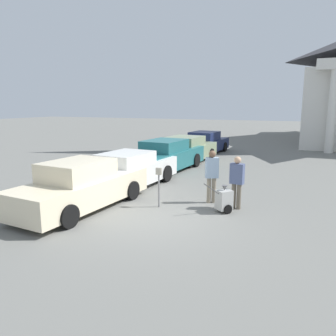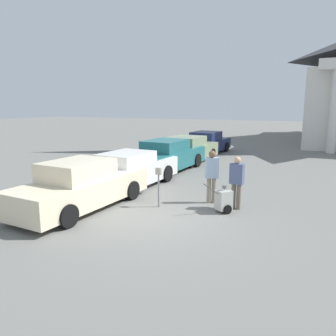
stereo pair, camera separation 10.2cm
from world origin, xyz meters
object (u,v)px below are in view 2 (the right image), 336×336
at_px(parked_car_cream, 82,186).
at_px(equipment_cart, 224,200).
at_px(parked_car_teal, 167,156).
at_px(person_worker, 212,173).
at_px(parked_car_sage, 187,150).
at_px(parked_car_navy, 207,144).
at_px(parked_car_white, 129,171).
at_px(parking_meter, 159,180).
at_px(person_supervisor, 237,180).

distance_m(parked_car_cream, equipment_cart, 4.47).
relative_size(parked_car_teal, person_worker, 3.05).
height_order(parked_car_sage, parked_car_navy, parked_car_sage).
xyz_separation_m(parked_car_teal, equipment_cart, (4.21, -5.05, -0.34)).
height_order(parked_car_teal, parked_car_sage, parked_car_teal).
relative_size(parked_car_white, parking_meter, 3.95).
bearing_deg(person_worker, equipment_cart, 100.25).
relative_size(parked_car_teal, parked_car_navy, 1.11).
xyz_separation_m(parking_meter, person_supervisor, (2.30, 0.84, 0.05)).
bearing_deg(parking_meter, parked_car_teal, 111.92).
height_order(parked_car_teal, equipment_cart, parked_car_teal).
bearing_deg(person_supervisor, equipment_cart, 69.14).
bearing_deg(equipment_cart, parked_car_cream, -122.88).
height_order(parking_meter, equipment_cart, parking_meter).
relative_size(parked_car_teal, equipment_cart, 5.41).
distance_m(person_worker, equipment_cart, 1.19).
relative_size(parked_car_white, parked_car_sage, 1.02).
relative_size(parked_car_navy, parking_meter, 3.78).
relative_size(parked_car_teal, parking_meter, 4.19).
xyz_separation_m(parked_car_cream, parked_car_sage, (0.00, 9.25, -0.02)).
xyz_separation_m(parked_car_teal, parking_meter, (2.18, -5.41, 0.18)).
xyz_separation_m(parked_car_white, equipment_cart, (4.21, -1.43, -0.29)).
bearing_deg(parked_car_sage, parked_car_teal, -86.10).
relative_size(parked_car_sage, parking_meter, 3.88).
height_order(parked_car_teal, parking_meter, parked_car_teal).
xyz_separation_m(parked_car_sage, parked_car_navy, (-0.00, 3.63, -0.02)).
relative_size(parking_meter, equipment_cart, 1.29).
bearing_deg(person_worker, parked_car_white, -38.88).
bearing_deg(person_supervisor, parking_meter, 27.98).
height_order(parked_car_white, parked_car_teal, parked_car_teal).
bearing_deg(equipment_cart, person_supervisor, 99.34).
bearing_deg(person_supervisor, parked_car_sage, -50.61).
bearing_deg(parking_meter, equipment_cart, 9.95).
distance_m(parked_car_cream, parking_meter, 2.44).
bearing_deg(parking_meter, person_supervisor, 20.09).
xyz_separation_m(parked_car_white, person_supervisor, (4.48, -0.94, 0.27)).
bearing_deg(parked_car_sage, parking_meter, -71.15).
height_order(parked_car_teal, person_supervisor, person_supervisor).
distance_m(person_supervisor, equipment_cart, 0.79).
relative_size(person_worker, equipment_cart, 1.77).
height_order(parked_car_cream, parked_car_navy, parked_car_cream).
relative_size(parking_meter, person_supervisor, 0.77).
xyz_separation_m(person_worker, person_supervisor, (0.90, -0.30, -0.06)).
bearing_deg(parked_car_cream, person_worker, 35.92).
bearing_deg(parking_meter, parked_car_white, 140.62).
height_order(parked_car_navy, parking_meter, parked_car_navy).
height_order(parking_meter, person_worker, person_worker).
bearing_deg(parking_meter, person_worker, 39.15).
bearing_deg(parked_car_white, parking_meter, -35.47).
bearing_deg(parked_car_white, parked_car_navy, 93.91).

